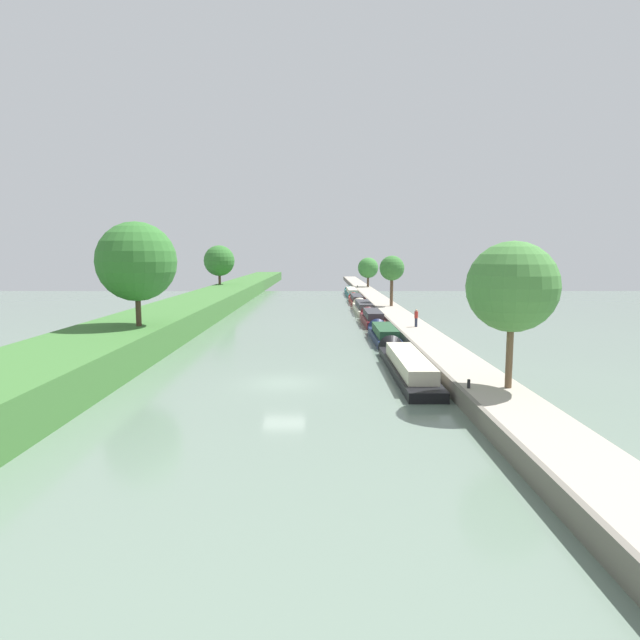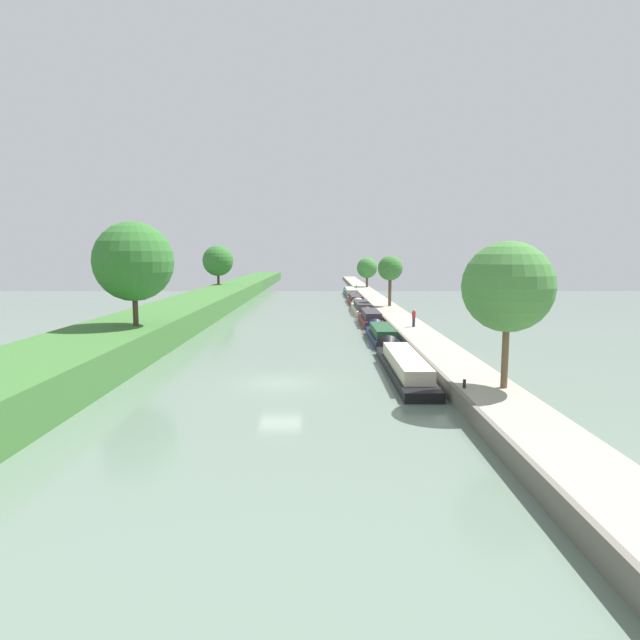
% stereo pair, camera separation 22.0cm
% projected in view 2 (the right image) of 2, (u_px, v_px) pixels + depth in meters
% --- Properties ---
extents(ground_plane, '(160.00, 160.00, 0.00)m').
position_uv_depth(ground_plane, '(281.00, 383.00, 32.22)').
color(ground_plane, slate).
extents(left_grassy_bank, '(7.17, 260.00, 2.28)m').
position_uv_depth(left_grassy_bank, '(63.00, 364.00, 32.09)').
color(left_grassy_bank, '#3D7033').
rests_on(left_grassy_bank, ground_plane).
extents(right_towpath, '(3.28, 260.00, 0.92)m').
position_uv_depth(right_towpath, '(465.00, 375.00, 32.15)').
color(right_towpath, '#A89E8E').
rests_on(right_towpath, ground_plane).
extents(stone_quay, '(0.25, 260.00, 0.97)m').
position_uv_depth(stone_quay, '(436.00, 375.00, 32.15)').
color(stone_quay, '#6B665B').
rests_on(stone_quay, ground_plane).
extents(narrowboat_black, '(2.11, 15.19, 2.11)m').
position_uv_depth(narrowboat_black, '(403.00, 363.00, 35.27)').
color(narrowboat_black, black).
rests_on(narrowboat_black, ground_plane).
extents(narrowboat_navy, '(2.02, 10.70, 2.02)m').
position_uv_depth(narrowboat_navy, '(381.00, 334.00, 48.39)').
color(narrowboat_navy, '#141E42').
rests_on(narrowboat_navy, ground_plane).
extents(narrowboat_maroon, '(2.02, 10.61, 2.12)m').
position_uv_depth(narrowboat_maroon, '(370.00, 318.00, 59.76)').
color(narrowboat_maroon, maroon).
rests_on(narrowboat_maroon, ground_plane).
extents(narrowboat_cream, '(2.12, 13.33, 2.10)m').
position_uv_depth(narrowboat_cream, '(362.00, 307.00, 71.62)').
color(narrowboat_cream, beige).
rests_on(narrowboat_cream, ground_plane).
extents(narrowboat_red, '(1.85, 13.47, 1.92)m').
position_uv_depth(narrowboat_red, '(355.00, 299.00, 84.90)').
color(narrowboat_red, maroon).
rests_on(narrowboat_red, ground_plane).
extents(narrowboat_teal, '(1.95, 16.37, 1.95)m').
position_uv_depth(narrowboat_teal, '(351.00, 292.00, 100.66)').
color(narrowboat_teal, '#195B60').
rests_on(narrowboat_teal, ground_plane).
extents(tree_rightbank_near, '(4.55, 4.55, 7.42)m').
position_uv_depth(tree_rightbank_near, '(508.00, 287.00, 26.75)').
color(tree_rightbank_near, brown).
rests_on(tree_rightbank_near, right_towpath).
extents(tree_rightbank_midnear, '(3.22, 3.22, 6.54)m').
position_uv_depth(tree_rightbank_midnear, '(391.00, 269.00, 69.56)').
color(tree_rightbank_midnear, brown).
rests_on(tree_rightbank_midnear, right_towpath).
extents(tree_rightbank_midfar, '(4.22, 4.22, 6.01)m').
position_uv_depth(tree_rightbank_midfar, '(368.00, 268.00, 110.86)').
color(tree_rightbank_midfar, brown).
rests_on(tree_rightbank_midfar, right_towpath).
extents(tree_leftbank_downstream, '(5.92, 5.92, 7.80)m').
position_uv_depth(tree_leftbank_downstream, '(134.00, 262.00, 40.03)').
color(tree_leftbank_downstream, '#4C3828').
rests_on(tree_leftbank_downstream, left_grassy_bank).
extents(tree_leftbank_upstream, '(5.41, 5.41, 6.91)m').
position_uv_depth(tree_leftbank_upstream, '(218.00, 261.00, 95.01)').
color(tree_leftbank_upstream, '#4C3828').
rests_on(tree_leftbank_upstream, left_grassy_bank).
extents(person_walking, '(0.34, 0.34, 1.66)m').
position_uv_depth(person_walking, '(414.00, 318.00, 50.06)').
color(person_walking, '#282D42').
rests_on(person_walking, right_towpath).
extents(mooring_bollard_near, '(0.16, 0.16, 0.45)m').
position_uv_depth(mooring_bollard_near, '(465.00, 384.00, 27.23)').
color(mooring_bollard_near, black).
rests_on(mooring_bollard_near, right_towpath).
extents(mooring_bollard_far, '(0.16, 0.16, 0.45)m').
position_uv_depth(mooring_bollard_far, '(357.00, 287.00, 108.16)').
color(mooring_bollard_far, black).
rests_on(mooring_bollard_far, right_towpath).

